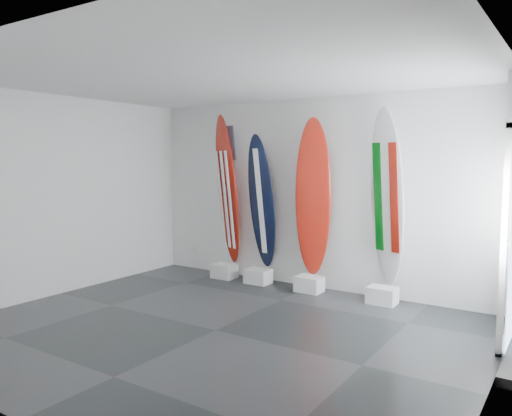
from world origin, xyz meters
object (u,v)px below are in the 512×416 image
Objects in this scene: surfboard_navy at (261,202)px; surfboard_usa at (227,190)px; surfboard_swiss at (313,197)px; surfboard_italy at (387,198)px.

surfboard_usa is at bearing -173.67° from surfboard_navy.
surfboard_swiss is 0.96× the size of surfboard_italy.
surfboard_usa reaches higher than surfboard_swiss.
surfboard_italy is (2.80, 0.00, -0.01)m from surfboard_usa.
surfboard_navy is at bearing 20.63° from surfboard_usa.
surfboard_italy reaches higher than surfboard_navy.
surfboard_navy is 2.11m from surfboard_italy.
surfboard_navy is at bearing 161.81° from surfboard_swiss.
surfboard_usa reaches higher than surfboard_navy.
surfboard_usa is 1.65m from surfboard_swiss.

